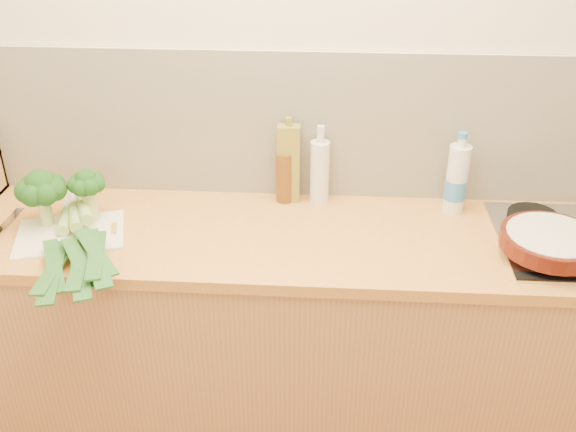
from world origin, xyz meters
TOP-DOWN VIEW (x-y plane):
  - room_shell at (0.00, 1.49)m, footprint 3.50×3.50m
  - counter at (0.00, 1.20)m, footprint 3.20×0.62m
  - chopping_board at (-0.70, 1.13)m, footprint 0.40×0.34m
  - broccoli_left at (-0.79, 1.18)m, footprint 0.17×0.17m
  - broccoli_right at (-0.65, 1.23)m, footprint 0.13×0.13m
  - leek_front at (-0.71, 1.09)m, footprint 0.21×0.65m
  - leek_mid at (-0.66, 1.10)m, footprint 0.30×0.65m
  - leek_back at (-0.62, 1.11)m, footprint 0.33×0.62m
  - skillet at (0.86, 1.09)m, footprint 0.46×0.31m
  - oil_tin at (0.02, 1.44)m, footprint 0.08×0.05m
  - glass_bottle at (0.13, 1.43)m, footprint 0.07×0.07m
  - amber_bottle at (0.00, 1.43)m, footprint 0.06×0.06m
  - water_bottle at (0.61, 1.39)m, footprint 0.08×0.08m

SIDE VIEW (x-z plane):
  - counter at x=0.00m, z-range 0.00..0.90m
  - chopping_board at x=-0.70m, z-range 0.90..0.91m
  - leek_front at x=-0.71m, z-range 0.91..0.95m
  - leek_mid at x=-0.66m, z-range 0.93..0.97m
  - skillet at x=0.86m, z-range 0.94..0.99m
  - leek_back at x=-0.62m, z-range 0.95..0.99m
  - amber_bottle at x=0.00m, z-range 0.88..1.12m
  - water_bottle at x=0.61m, z-range 0.88..1.16m
  - glass_bottle at x=0.13m, z-range 0.88..1.17m
  - broccoli_right at x=-0.65m, z-range 0.95..1.14m
  - broccoli_left at x=-0.79m, z-range 0.94..1.15m
  - oil_tin at x=0.02m, z-range 0.89..1.21m
  - room_shell at x=0.00m, z-range -0.58..2.92m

